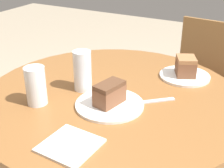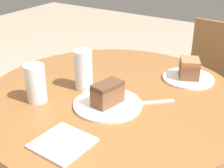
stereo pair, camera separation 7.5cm
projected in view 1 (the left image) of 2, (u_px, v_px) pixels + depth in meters
name	position (u px, v px, depth m)	size (l,w,h in m)	color
table	(112.00, 140.00, 1.27)	(0.98, 0.98, 0.77)	brown
chair	(200.00, 88.00, 1.94)	(0.50, 0.52, 0.84)	olive
plate_near	(110.00, 105.00, 1.09)	(0.24, 0.24, 0.01)	white
plate_far	(185.00, 76.00, 1.31)	(0.21, 0.21, 0.01)	white
cake_slice_near	(110.00, 94.00, 1.07)	(0.08, 0.12, 0.08)	brown
cake_slice_far	(186.00, 66.00, 1.29)	(0.11, 0.11, 0.08)	brown
glass_lemonade	(83.00, 73.00, 1.18)	(0.07, 0.07, 0.15)	silver
glass_water	(36.00, 88.00, 1.08)	(0.07, 0.07, 0.14)	silver
napkin_stack	(70.00, 145.00, 0.88)	(0.16, 0.16, 0.01)	silver
fork	(150.00, 101.00, 1.12)	(0.15, 0.14, 0.00)	silver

